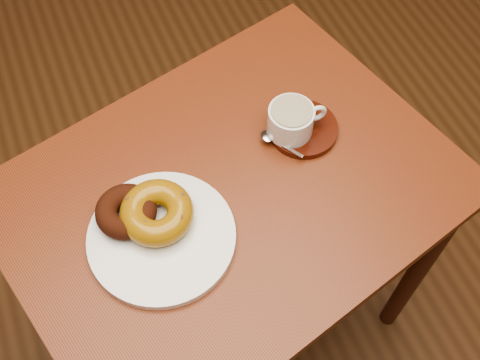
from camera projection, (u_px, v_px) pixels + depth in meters
name	position (u px, v px, depth m)	size (l,w,h in m)	color
cafe_table	(231.00, 220.00, 1.19)	(0.93, 0.78, 0.75)	maroon
donut_plate	(162.00, 237.00, 1.03)	(0.25, 0.25, 0.02)	white
donut_cinnamon	(126.00, 211.00, 1.02)	(0.11, 0.11, 0.04)	#36150A
donut_caramel	(157.00, 213.00, 1.02)	(0.13, 0.13, 0.05)	#986810
saucer	(303.00, 129.00, 1.15)	(0.13, 0.13, 0.01)	#391107
coffee_cup	(292.00, 120.00, 1.11)	(0.11, 0.09, 0.06)	white
teaspoon	(271.00, 138.00, 1.12)	(0.06, 0.08, 0.01)	silver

